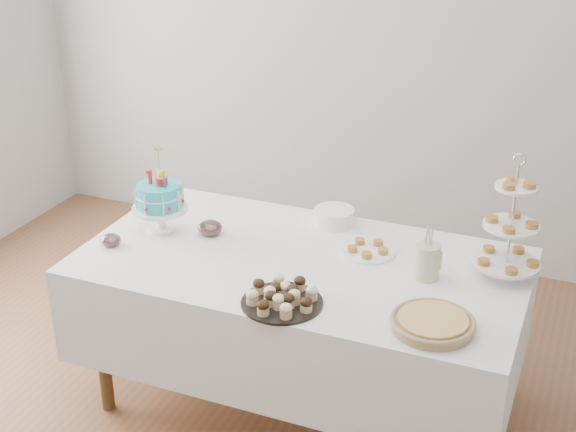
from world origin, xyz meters
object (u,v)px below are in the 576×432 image
at_px(table, 301,305).
at_px(plate_stack, 334,217).
at_px(tiered_stand, 511,226).
at_px(jam_bowl_b, 210,228).
at_px(pastry_plate, 368,249).
at_px(birthday_cake, 160,209).
at_px(jam_bowl_a, 111,240).
at_px(utensil_pitcher, 428,260).
at_px(pie, 433,323).
at_px(cupcake_tray, 282,296).

relative_size(table, plate_stack, 10.03).
distance_m(tiered_stand, plate_stack, 0.87).
height_order(tiered_stand, jam_bowl_b, tiered_stand).
height_order(table, pastry_plate, pastry_plate).
xyz_separation_m(table, birthday_cake, (-0.71, 0.02, 0.34)).
relative_size(jam_bowl_a, jam_bowl_b, 0.80).
relative_size(table, utensil_pitcher, 8.26).
bearing_deg(utensil_pitcher, jam_bowl_a, -175.15).
distance_m(birthday_cake, jam_bowl_b, 0.25).
relative_size(pie, jam_bowl_b, 2.79).
bearing_deg(jam_bowl_a, birthday_cake, 58.60).
bearing_deg(birthday_cake, cupcake_tray, -21.54).
bearing_deg(pie, plate_stack, 131.38).
bearing_deg(table, cupcake_tray, -79.83).
bearing_deg(table, jam_bowl_a, -166.89).
bearing_deg(jam_bowl_b, pastry_plate, 7.84).
bearing_deg(jam_bowl_b, tiered_stand, 5.30).
relative_size(table, jam_bowl_b, 16.82).
bearing_deg(jam_bowl_b, utensil_pitcher, -1.29).
xyz_separation_m(cupcake_tray, plate_stack, (-0.05, 0.77, 0.00)).
height_order(plate_stack, jam_bowl_b, plate_stack).
relative_size(tiered_stand, plate_stack, 2.84).
bearing_deg(birthday_cake, plate_stack, 33.16).
bearing_deg(pastry_plate, table, -144.95).
xyz_separation_m(table, cupcake_tray, (0.07, -0.37, 0.26)).
bearing_deg(jam_bowl_b, jam_bowl_a, -143.16).
bearing_deg(cupcake_tray, pie, 4.23).
bearing_deg(birthday_cake, tiered_stand, 11.87).
distance_m(birthday_cake, utensil_pitcher, 1.25).
bearing_deg(plate_stack, tiered_stand, -13.79).
bearing_deg(tiered_stand, table, -166.82).
bearing_deg(pastry_plate, jam_bowl_a, -161.22).
relative_size(tiered_stand, jam_bowl_a, 5.93).
xyz_separation_m(pie, utensil_pitcher, (-0.11, 0.38, 0.05)).
xyz_separation_m(table, tiered_stand, (0.84, 0.20, 0.45)).
height_order(plate_stack, jam_bowl_a, plate_stack).
distance_m(pie, jam_bowl_b, 1.20).
height_order(jam_bowl_a, utensil_pitcher, utensil_pitcher).
bearing_deg(jam_bowl_b, plate_stack, 33.55).
bearing_deg(utensil_pitcher, jam_bowl_b, 173.42).
xyz_separation_m(cupcake_tray, pastry_plate, (0.18, 0.55, -0.02)).
relative_size(plate_stack, jam_bowl_a, 2.09).
bearing_deg(cupcake_tray, plate_stack, 94.08).
bearing_deg(table, birthday_cake, 178.16).
bearing_deg(jam_bowl_a, table, 13.11).
bearing_deg(plate_stack, cupcake_tray, -85.92).
xyz_separation_m(birthday_cake, tiered_stand, (1.55, 0.17, 0.12)).
distance_m(birthday_cake, plate_stack, 0.81).
height_order(pie, jam_bowl_b, jam_bowl_b).
distance_m(birthday_cake, pastry_plate, 0.97).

